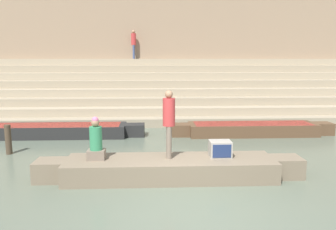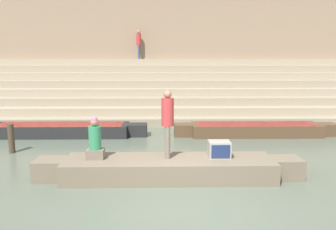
# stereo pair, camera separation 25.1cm
# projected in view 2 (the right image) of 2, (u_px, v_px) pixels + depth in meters

# --- Properties ---
(ground_plane) EXTENTS (120.00, 120.00, 0.00)m
(ground_plane) POSITION_uv_depth(u_px,v_px,m) (184.00, 207.00, 6.58)
(ground_plane) COLOR #566051
(ghat_steps) EXTENTS (36.00, 5.72, 3.00)m
(ghat_steps) POSITION_uv_depth(u_px,v_px,m) (170.00, 95.00, 17.79)
(ghat_steps) COLOR gray
(ghat_steps) RESTS_ON ground
(back_wall) EXTENTS (34.20, 1.28, 8.05)m
(back_wall) POSITION_uv_depth(u_px,v_px,m) (169.00, 42.00, 19.89)
(back_wall) COLOR #937A60
(back_wall) RESTS_ON ground
(rowboat_main) EXTENTS (6.63, 1.36, 0.51)m
(rowboat_main) POSITION_uv_depth(u_px,v_px,m) (169.00, 168.00, 8.17)
(rowboat_main) COLOR #756651
(rowboat_main) RESTS_ON ground
(person_standing) EXTENTS (0.30, 0.30, 1.70)m
(person_standing) POSITION_uv_depth(u_px,v_px,m) (168.00, 119.00, 8.06)
(person_standing) COLOR #756656
(person_standing) RESTS_ON rowboat_main
(person_rowing) EXTENTS (0.43, 0.33, 1.07)m
(person_rowing) POSITION_uv_depth(u_px,v_px,m) (95.00, 141.00, 8.07)
(person_rowing) COLOR #756656
(person_rowing) RESTS_ON rowboat_main
(tv_set) EXTENTS (0.54, 0.45, 0.41)m
(tv_set) POSITION_uv_depth(u_px,v_px,m) (219.00, 149.00, 8.22)
(tv_set) COLOR #9E998E
(tv_set) RESTS_ON rowboat_main
(moored_boat_shore) EXTENTS (6.38, 1.18, 0.47)m
(moored_boat_shore) POSITION_uv_depth(u_px,v_px,m) (255.00, 129.00, 12.82)
(moored_boat_shore) COLOR brown
(moored_boat_shore) RESTS_ON ground
(moored_boat_distant) EXTENTS (6.74, 1.18, 0.47)m
(moored_boat_distant) POSITION_uv_depth(u_px,v_px,m) (60.00, 130.00, 12.73)
(moored_boat_distant) COLOR black
(moored_boat_distant) RESTS_ON ground
(mooring_post) EXTENTS (0.19, 0.19, 0.94)m
(mooring_post) POSITION_uv_depth(u_px,v_px,m) (11.00, 139.00, 10.39)
(mooring_post) COLOR #473828
(mooring_post) RESTS_ON ground
(person_on_steps) EXTENTS (0.28, 0.28, 1.63)m
(person_on_steps) POSITION_uv_depth(u_px,v_px,m) (139.00, 42.00, 18.92)
(person_on_steps) COLOR #3D4C75
(person_on_steps) RESTS_ON ghat_steps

